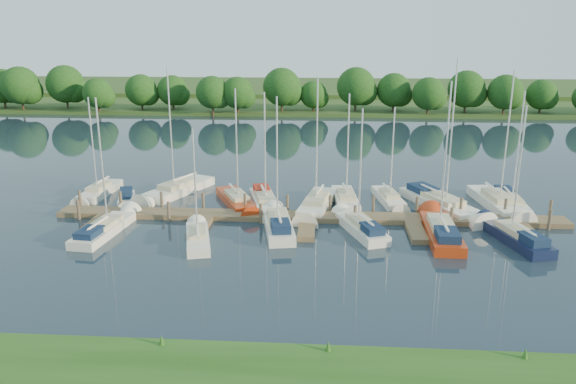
# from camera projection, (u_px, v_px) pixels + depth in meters

# --- Properties ---
(ground) EXTENTS (260.00, 260.00, 0.00)m
(ground) POSITION_uv_depth(u_px,v_px,m) (304.00, 259.00, 36.64)
(ground) COLOR #1B2A37
(ground) RESTS_ON ground
(dock) EXTENTS (40.00, 6.00, 0.40)m
(dock) POSITION_uv_depth(u_px,v_px,m) (308.00, 220.00, 43.57)
(dock) COLOR brown
(dock) RESTS_ON ground
(mooring_pilings) EXTENTS (38.24, 2.84, 2.00)m
(mooring_pilings) POSITION_uv_depth(u_px,v_px,m) (308.00, 210.00, 44.54)
(mooring_pilings) COLOR #473D33
(mooring_pilings) RESTS_ON ground
(far_shore) EXTENTS (180.00, 30.00, 0.60)m
(far_shore) POSITION_uv_depth(u_px,v_px,m) (320.00, 104.00, 108.32)
(far_shore) COLOR #2B461B
(far_shore) RESTS_ON ground
(distant_hill) EXTENTS (220.00, 40.00, 1.40)m
(distant_hill) POSITION_uv_depth(u_px,v_px,m) (321.00, 88.00, 132.14)
(distant_hill) COLOR #385625
(distant_hill) RESTS_ON ground
(treeline) EXTENTS (146.16, 9.59, 8.32)m
(treeline) POSITION_uv_depth(u_px,v_px,m) (290.00, 92.00, 95.04)
(treeline) COLOR #38281C
(treeline) RESTS_ON ground
(sailboat_n_0) EXTENTS (2.05, 7.16, 9.22)m
(sailboat_n_0) POSITION_uv_depth(u_px,v_px,m) (99.00, 193.00, 50.28)
(sailboat_n_0) COLOR silver
(sailboat_n_0) RESTS_ON ground
(motorboat) EXTENTS (2.32, 4.51, 1.47)m
(motorboat) POSITION_uv_depth(u_px,v_px,m) (126.00, 199.00, 48.23)
(motorboat) COLOR silver
(motorboat) RESTS_ON ground
(sailboat_n_2) EXTENTS (5.32, 9.06, 11.77)m
(sailboat_n_2) POSITION_uv_depth(u_px,v_px,m) (176.00, 191.00, 50.77)
(sailboat_n_2) COLOR silver
(sailboat_n_2) RESTS_ON ground
(sailboat_n_3) EXTENTS (4.60, 7.87, 10.22)m
(sailboat_n_3) POSITION_uv_depth(u_px,v_px,m) (237.00, 202.00, 47.72)
(sailboat_n_3) COLOR #A32E0F
(sailboat_n_3) RESTS_ON ground
(sailboat_n_4) EXTENTS (3.41, 7.90, 10.03)m
(sailboat_n_4) POSITION_uv_depth(u_px,v_px,m) (265.00, 203.00, 47.30)
(sailboat_n_4) COLOR silver
(sailboat_n_4) RESTS_ON ground
(sailboat_n_5) EXTENTS (3.40, 9.00, 11.35)m
(sailboat_n_5) POSITION_uv_depth(u_px,v_px,m) (317.00, 206.00, 46.60)
(sailboat_n_5) COLOR silver
(sailboat_n_5) RESTS_ON ground
(sailboat_n_6) EXTENTS (2.39, 7.73, 9.79)m
(sailboat_n_6) POSITION_uv_depth(u_px,v_px,m) (346.00, 201.00, 47.93)
(sailboat_n_6) COLOR silver
(sailboat_n_6) RESTS_ON ground
(sailboat_n_7) EXTENTS (2.55, 6.77, 8.60)m
(sailboat_n_7) POSITION_uv_depth(u_px,v_px,m) (389.00, 199.00, 48.46)
(sailboat_n_7) COLOR silver
(sailboat_n_7) RESTS_ON ground
(sailboat_n_8) EXTENTS (5.97, 9.93, 12.80)m
(sailboat_n_8) POSITION_uv_depth(u_px,v_px,m) (442.00, 205.00, 46.73)
(sailboat_n_8) COLOR silver
(sailboat_n_8) RESTS_ON ground
(sailboat_n_9) EXTENTS (3.14, 9.36, 11.84)m
(sailboat_n_9) POSITION_uv_depth(u_px,v_px,m) (498.00, 205.00, 46.96)
(sailboat_n_9) COLOR silver
(sailboat_n_9) RESTS_ON ground
(sailboat_n_10) EXTENTS (2.17, 7.99, 10.07)m
(sailboat_n_10) POSITION_uv_depth(u_px,v_px,m) (510.00, 204.00, 47.16)
(sailboat_n_10) COLOR silver
(sailboat_n_10) RESTS_ON ground
(sailboat_s_0) EXTENTS (2.66, 8.17, 10.21)m
(sailboat_s_0) POSITION_uv_depth(u_px,v_px,m) (105.00, 229.00, 41.28)
(sailboat_s_0) COLOR silver
(sailboat_s_0) RESTS_ON ground
(sailboat_s_1) EXTENTS (2.81, 6.52, 8.38)m
(sailboat_s_1) POSITION_uv_depth(u_px,v_px,m) (198.00, 238.00, 39.53)
(sailboat_s_1) COLOR silver
(sailboat_s_1) RESTS_ON ground
(sailboat_s_2) EXTENTS (3.03, 8.04, 10.35)m
(sailboat_s_2) POSITION_uv_depth(u_px,v_px,m) (278.00, 226.00, 41.78)
(sailboat_s_2) COLOR silver
(sailboat_s_2) RESTS_ON ground
(sailboat_s_3) EXTENTS (3.79, 7.30, 9.49)m
(sailboat_s_3) POSITION_uv_depth(u_px,v_px,m) (361.00, 228.00, 41.38)
(sailboat_s_3) COLOR silver
(sailboat_s_3) RESTS_ON ground
(sailboat_s_4) EXTENTS (2.36, 9.03, 11.50)m
(sailboat_s_4) POSITION_uv_depth(u_px,v_px,m) (441.00, 232.00, 40.61)
(sailboat_s_4) COLOR #A32E0F
(sailboat_s_4) RESTS_ON ground
(sailboat_s_5) EXTENTS (3.46, 7.78, 9.99)m
(sailboat_s_5) POSITION_uv_depth(u_px,v_px,m) (515.00, 238.00, 39.49)
(sailboat_s_5) COLOR #101936
(sailboat_s_5) RESTS_ON ground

